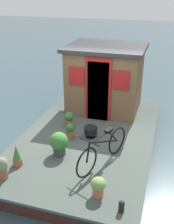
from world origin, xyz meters
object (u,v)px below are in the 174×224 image
Objects in this scene: bicycle at (103,149)px; potted_plant_lavender at (70,131)px; potted_plant_succulent at (69,119)px; charcoal_grill at (91,131)px; houseboat_cabin at (105,78)px; potted_plant_sage at (17,156)px; potted_plant_ivy at (98,186)px; potted_plant_mint at (59,143)px; mooring_bollard at (121,206)px; potted_plant_thyme at (3,167)px.

potted_plant_lavender is (0.82, 1.05, -0.15)m from bicycle.
bicycle is 3.99× the size of potted_plant_lavender.
potted_plant_succulent is 0.81m from charcoal_grill.
charcoal_grill is (-1.86, -0.09, -0.81)m from houseboat_cabin.
houseboat_cabin is 1.79m from potted_plant_succulent.
bicycle reaches higher than potted_plant_succulent.
potted_plant_succulent is at bearing -12.81° from potted_plant_sage.
potted_plant_ivy is 2.14m from charcoal_grill.
houseboat_cabin is 4.03m from potted_plant_ivy.
potted_plant_lavender is 1.20× the size of charcoal_grill.
potted_plant_mint is 1.34m from potted_plant_succulent.
potted_plant_succulent is at bearing 10.90° from potted_plant_mint.
potted_plant_lavender is at bearing -157.03° from potted_plant_succulent.
potted_plant_ivy is 1.16× the size of charcoal_grill.
bicycle reaches higher than potted_plant_lavender.
potted_plant_mint is 2.14m from mooring_bollard.
potted_plant_succulent reaches higher than mooring_bollard.
potted_plant_mint reaches higher than potted_plant_lavender.
potted_plant_mint is at bearing 52.04° from mooring_bollard.
potted_plant_mint is at bearing 86.74° from bicycle.
potted_plant_succulent reaches higher than charcoal_grill.
bicycle is 1.04m from potted_plant_mint.
mooring_bollard is at bearing -127.96° from potted_plant_mint.
potted_plant_sage reaches higher than mooring_bollard.
charcoal_grill is at bearing -177.15° from houseboat_cabin.
potted_plant_mint is (1.12, -0.74, 0.03)m from potted_plant_thyme.
bicycle reaches higher than potted_plant_mint.
potted_plant_succulent reaches higher than potted_plant_lavender.
charcoal_grill is at bearing -67.30° from potted_plant_lavender.
potted_plant_mint is 2.45× the size of mooring_bollard.
mooring_bollard is at bearing -151.86° from charcoal_grill.
bicycle is (-2.88, -0.66, -0.63)m from houseboat_cabin.
mooring_bollard is at bearing -162.45° from houseboat_cabin.
potted_plant_ivy is at bearing -87.96° from potted_plant_thyme.
houseboat_cabin is at bearing -7.52° from potted_plant_mint.
potted_plant_thyme reaches higher than mooring_bollard.
potted_plant_mint reaches higher than potted_plant_ivy.
charcoal_grill is (2.08, -1.21, -0.08)m from potted_plant_thyme.
potted_plant_mint reaches higher than potted_plant_sage.
bicycle is at bearing -136.91° from potted_plant_succulent.
houseboat_cabin is 4.09× the size of potted_plant_mint.
potted_plant_sage reaches higher than potted_plant_lavender.
potted_plant_succulent is 2.78m from potted_plant_ivy.
potted_plant_lavender is at bearing 1.22° from potted_plant_mint.
charcoal_grill is at bearing 28.14° from mooring_bollard.
bicycle reaches higher than mooring_bollard.
potted_plant_thyme is at bearing 92.04° from potted_plant_ivy.
potted_plant_succulent is 2.02m from potted_plant_sage.
potted_plant_ivy is (-1.81, -1.21, 0.01)m from potted_plant_lavender.
houseboat_cabin is at bearing -15.78° from potted_plant_thyme.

